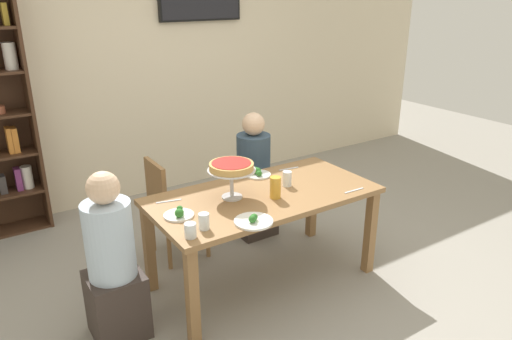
# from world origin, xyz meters

# --- Properties ---
(ground_plane) EXTENTS (12.00, 12.00, 0.00)m
(ground_plane) POSITION_xyz_m (0.00, 0.00, 0.00)
(ground_plane) COLOR gray
(rear_partition) EXTENTS (8.00, 0.12, 2.80)m
(rear_partition) POSITION_xyz_m (0.00, 2.20, 1.40)
(rear_partition) COLOR beige
(rear_partition) RESTS_ON ground_plane
(dining_table) EXTENTS (1.67, 0.84, 0.74)m
(dining_table) POSITION_xyz_m (0.00, 0.00, 0.65)
(dining_table) COLOR olive
(dining_table) RESTS_ON ground_plane
(diner_head_west) EXTENTS (0.34, 0.34, 1.15)m
(diner_head_west) POSITION_xyz_m (-1.15, 0.00, 0.49)
(diner_head_west) COLOR #382D28
(diner_head_west) RESTS_ON ground_plane
(diner_far_right) EXTENTS (0.34, 0.34, 1.15)m
(diner_far_right) POSITION_xyz_m (0.36, 0.70, 0.49)
(diner_far_right) COLOR #382D28
(diner_far_right) RESTS_ON ground_plane
(chair_far_left) EXTENTS (0.40, 0.40, 0.87)m
(chair_far_left) POSITION_xyz_m (-0.44, 0.72, 0.49)
(chair_far_left) COLOR olive
(chair_far_left) RESTS_ON ground_plane
(deep_dish_pizza_stand) EXTENTS (0.34, 0.34, 0.27)m
(deep_dish_pizza_stand) POSITION_xyz_m (-0.23, 0.06, 0.96)
(deep_dish_pizza_stand) COLOR silver
(deep_dish_pizza_stand) RESTS_ON dining_table
(salad_plate_near_diner) EXTENTS (0.21, 0.21, 0.07)m
(salad_plate_near_diner) POSITION_xyz_m (0.16, 0.32, 0.76)
(salad_plate_near_diner) COLOR white
(salad_plate_near_diner) RESTS_ON dining_table
(salad_plate_far_diner) EXTENTS (0.25, 0.25, 0.06)m
(salad_plate_far_diner) POSITION_xyz_m (-0.32, -0.35, 0.75)
(salad_plate_far_diner) COLOR white
(salad_plate_far_diner) RESTS_ON dining_table
(salad_plate_spare) EXTENTS (0.20, 0.20, 0.07)m
(salad_plate_spare) POSITION_xyz_m (-0.68, -0.01, 0.76)
(salad_plate_spare) COLOR white
(salad_plate_spare) RESTS_ON dining_table
(beer_glass_amber_tall) EXTENTS (0.08, 0.08, 0.16)m
(beer_glass_amber_tall) POSITION_xyz_m (0.03, -0.11, 0.82)
(beer_glass_amber_tall) COLOR gold
(beer_glass_amber_tall) RESTS_ON dining_table
(water_glass_clear_near) EXTENTS (0.07, 0.07, 0.12)m
(water_glass_clear_near) POSITION_xyz_m (0.23, 0.02, 0.80)
(water_glass_clear_near) COLOR white
(water_glass_clear_near) RESTS_ON dining_table
(water_glass_clear_far) EXTENTS (0.07, 0.07, 0.11)m
(water_glass_clear_far) POSITION_xyz_m (-0.62, -0.26, 0.79)
(water_glass_clear_far) COLOR white
(water_glass_clear_far) RESTS_ON dining_table
(water_glass_clear_spare) EXTENTS (0.07, 0.07, 0.09)m
(water_glass_clear_spare) POSITION_xyz_m (-0.74, -0.31, 0.79)
(water_glass_clear_spare) COLOR white
(water_glass_clear_spare) RESTS_ON dining_table
(cutlery_fork_near) EXTENTS (0.18, 0.02, 0.00)m
(cutlery_fork_near) POSITION_xyz_m (0.59, -0.33, 0.74)
(cutlery_fork_near) COLOR silver
(cutlery_fork_near) RESTS_ON dining_table
(cutlery_knife_near) EXTENTS (0.18, 0.06, 0.00)m
(cutlery_knife_near) POSITION_xyz_m (-0.64, 0.24, 0.74)
(cutlery_knife_near) COLOR silver
(cutlery_knife_near) RESTS_ON dining_table
(cutlery_fork_far) EXTENTS (0.18, 0.04, 0.00)m
(cutlery_fork_far) POSITION_xyz_m (0.46, 0.30, 0.74)
(cutlery_fork_far) COLOR silver
(cutlery_fork_far) RESTS_ON dining_table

